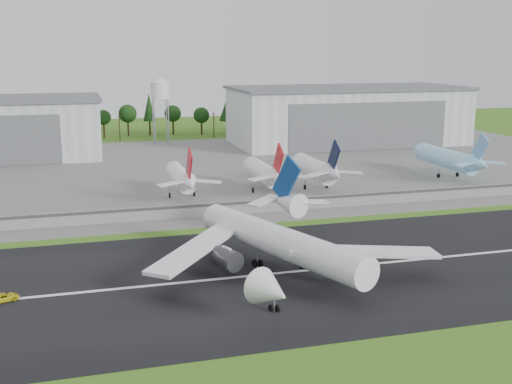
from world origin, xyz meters
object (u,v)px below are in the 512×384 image
object	(u,v)px
parked_jet_red_a	(182,178)
parked_jet_skyblue	(451,159)
main_airliner	(280,249)
parked_jet_navy	(318,169)
ground_vehicle	(4,297)
parked_jet_red_b	(266,173)

from	to	relation	value
parked_jet_red_a	parked_jet_skyblue	distance (m)	88.89
main_airliner	parked_jet_navy	world-z (taller)	main_airliner
ground_vehicle	parked_jet_red_a	size ratio (longest dim) A/B	0.16
parked_jet_red_b	parked_jet_navy	size ratio (longest dim) A/B	1.00
parked_jet_skyblue	ground_vehicle	bearing A→B (deg)	-150.95
parked_jet_red_a	main_airliner	bearing A→B (deg)	-84.00
parked_jet_navy	parked_jet_red_a	bearing A→B (deg)	-179.91
ground_vehicle	parked_jet_navy	distance (m)	105.89
main_airliner	parked_jet_red_b	bearing A→B (deg)	-125.40
ground_vehicle	parked_jet_red_a	bearing A→B (deg)	-52.67
parked_jet_red_b	parked_jet_navy	distance (m)	16.18
parked_jet_red_a	parked_jet_red_b	world-z (taller)	parked_jet_red_b
parked_jet_navy	parked_jet_skyblue	xyz separation A→B (m)	(48.18, 5.02, 0.06)
main_airliner	parked_jet_red_a	bearing A→B (deg)	-104.87
ground_vehicle	parked_jet_navy	world-z (taller)	parked_jet_navy
main_airliner	parked_jet_red_a	distance (m)	67.29
parked_jet_navy	parked_jet_skyblue	world-z (taller)	parked_jet_skyblue
main_airliner	parked_jet_skyblue	xyz separation A→B (m)	(81.71, 72.00, 1.42)
parked_jet_red_b	parked_jet_navy	xyz separation A→B (m)	(16.18, 0.04, 0.24)
parked_jet_navy	main_airliner	bearing A→B (deg)	-116.59
main_airliner	parked_jet_navy	distance (m)	74.92
main_airliner	parked_jet_skyblue	bearing A→B (deg)	-159.48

